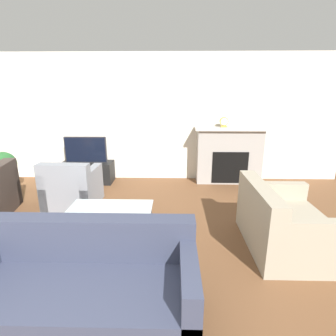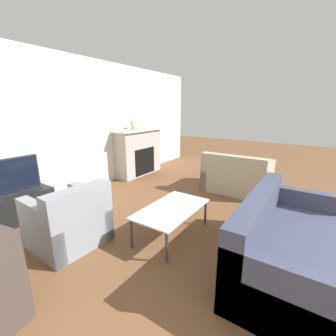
% 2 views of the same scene
% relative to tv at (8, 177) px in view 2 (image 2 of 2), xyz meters
% --- Properties ---
extents(wall_back, '(8.95, 0.06, 2.70)m').
position_rel_tv_xyz_m(wall_back, '(1.06, 0.35, 0.62)').
color(wall_back, silver).
rests_on(wall_back, ground_plane).
extents(fireplace, '(1.48, 0.48, 1.20)m').
position_rel_tv_xyz_m(fireplace, '(3.06, 0.11, -0.10)').
color(fireplace, '#9E9993').
rests_on(fireplace, ground_plane).
extents(tv_stand, '(1.09, 0.47, 0.45)m').
position_rel_tv_xyz_m(tv_stand, '(0.00, 0.00, -0.50)').
color(tv_stand, black).
rests_on(tv_stand, ground_plane).
extents(tv, '(0.89, 0.06, 0.55)m').
position_rel_tv_xyz_m(tv, '(0.00, 0.00, 0.00)').
color(tv, '#232328').
rests_on(tv, tv_stand).
extents(couch_sectional, '(1.89, 0.87, 0.82)m').
position_rel_tv_xyz_m(couch_sectional, '(1.13, -3.59, -0.43)').
color(couch_sectional, '#33384C').
rests_on(couch_sectional, ground_plane).
extents(couch_loveseat, '(0.94, 1.29, 0.82)m').
position_rel_tv_xyz_m(couch_loveseat, '(3.26, -2.43, -0.44)').
color(couch_loveseat, '#9E937F').
rests_on(couch_loveseat, ground_plane).
extents(armchair_accent, '(0.85, 0.82, 0.82)m').
position_rel_tv_xyz_m(armchair_accent, '(0.14, -1.25, -0.42)').
color(armchair_accent, gray).
rests_on(armchair_accent, ground_plane).
extents(coffee_table, '(1.12, 0.62, 0.41)m').
position_rel_tv_xyz_m(coffee_table, '(1.03, -2.23, -0.35)').
color(coffee_table, '#333338').
rests_on(coffee_table, ground_plane).
extents(mantel_clock, '(0.18, 0.07, 0.21)m').
position_rel_tv_xyz_m(mantel_clock, '(2.92, 0.11, 0.58)').
color(mantel_clock, '#B79338').
rests_on(mantel_clock, fireplace).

